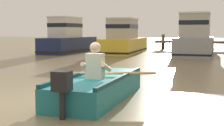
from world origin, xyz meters
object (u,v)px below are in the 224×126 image
object	(u,v)px
rowboat_with_person	(99,86)
moored_boat_grey	(195,39)
moored_boat_navy	(68,39)
moored_boat_yellow	(124,40)

from	to	relation	value
rowboat_with_person	moored_boat_grey	xyz separation A→B (m)	(1.54, 13.22, 0.65)
rowboat_with_person	moored_boat_navy	xyz separation A→B (m)	(-6.46, 13.01, 0.59)
rowboat_with_person	moored_boat_yellow	xyz separation A→B (m)	(-2.84, 13.48, 0.56)
rowboat_with_person	moored_boat_grey	world-z (taller)	moored_boat_grey
rowboat_with_person	moored_boat_yellow	distance (m)	13.79
moored_boat_navy	moored_boat_grey	size ratio (longest dim) A/B	0.95
rowboat_with_person	moored_boat_grey	bearing A→B (deg)	83.37
rowboat_with_person	moored_boat_yellow	bearing A→B (deg)	101.92
rowboat_with_person	moored_boat_yellow	world-z (taller)	moored_boat_yellow
moored_boat_navy	moored_boat_grey	xyz separation A→B (m)	(7.99, 0.21, 0.05)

